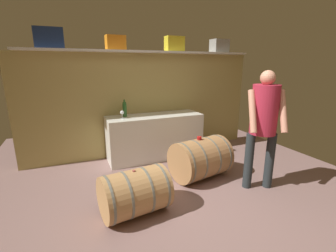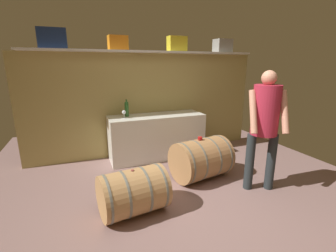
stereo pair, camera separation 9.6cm
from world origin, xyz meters
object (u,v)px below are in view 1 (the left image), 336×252
object	(u,v)px
wine_glass	(122,113)
winemaker_pouring	(264,119)
toolcase_navy	(49,38)
wine_barrel_near	(200,158)
toolcase_orange	(116,43)
toolcase_grey	(219,46)
tasting_cup	(199,138)
wine_bottle_green	(125,109)
toolcase_yellow	(174,44)
work_cabinet	(155,137)
wine_barrel_far	(135,192)

from	to	relation	value
wine_glass	winemaker_pouring	size ratio (longest dim) A/B	0.08
toolcase_navy	winemaker_pouring	xyz separation A→B (m)	(2.67, -1.92, -1.13)
wine_barrel_near	toolcase_orange	bearing A→B (deg)	117.05
toolcase_grey	tasting_cup	size ratio (longest dim) A/B	4.88
tasting_cup	wine_bottle_green	bearing A→B (deg)	126.76
toolcase_orange	winemaker_pouring	distance (m)	2.75
toolcase_yellow	winemaker_pouring	distance (m)	2.28
work_cabinet	wine_glass	size ratio (longest dim) A/B	12.50
wine_barrel_near	wine_barrel_far	xyz separation A→B (m)	(-1.22, -0.53, -0.04)
wine_barrel_far	tasting_cup	xyz separation A→B (m)	(1.19, 0.53, 0.39)
wine_barrel_far	winemaker_pouring	world-z (taller)	winemaker_pouring
winemaker_pouring	wine_glass	bearing A→B (deg)	-24.08
work_cabinet	winemaker_pouring	distance (m)	2.08
wine_barrel_near	wine_barrel_far	bearing A→B (deg)	-166.95
toolcase_yellow	wine_glass	distance (m)	1.68
toolcase_yellow	toolcase_grey	bearing A→B (deg)	-3.07
toolcase_navy	toolcase_orange	distance (m)	1.04
work_cabinet	tasting_cup	bearing A→B (deg)	-72.51
toolcase_orange	wine_barrel_near	size ratio (longest dim) A/B	0.34
toolcase_grey	wine_barrel_near	bearing A→B (deg)	-134.16
toolcase_navy	wine_barrel_near	xyz separation A→B (m)	(2.04, -1.31, -1.86)
wine_bottle_green	wine_glass	bearing A→B (deg)	-119.94
work_cabinet	toolcase_navy	bearing A→B (deg)	172.69
wine_barrel_far	tasting_cup	size ratio (longest dim) A/B	12.03
toolcase_grey	wine_barrel_far	size ratio (longest dim) A/B	0.41
wine_barrel_far	wine_bottle_green	bearing A→B (deg)	72.64
toolcase_orange	tasting_cup	size ratio (longest dim) A/B	4.68
toolcase_orange	wine_bottle_green	bearing A→B (deg)	-60.43
wine_bottle_green	wine_barrel_far	world-z (taller)	wine_bottle_green
wine_barrel_far	tasting_cup	distance (m)	1.36
toolcase_yellow	wine_barrel_far	world-z (taller)	toolcase_yellow
toolcase_yellow	winemaker_pouring	bearing A→B (deg)	-78.40
toolcase_navy	tasting_cup	distance (m)	2.84
winemaker_pouring	toolcase_orange	bearing A→B (deg)	-28.12
wine_glass	tasting_cup	size ratio (longest dim) A/B	2.04
toolcase_navy	wine_barrel_near	world-z (taller)	toolcase_navy
wine_bottle_green	tasting_cup	bearing A→B (deg)	-53.24
toolcase_orange	wine_barrel_far	size ratio (longest dim) A/B	0.39
toolcase_yellow	wine_barrel_near	size ratio (longest dim) A/B	0.37
wine_barrel_near	wine_barrel_far	world-z (taller)	wine_barrel_near
toolcase_yellow	wine_barrel_near	world-z (taller)	toolcase_yellow
toolcase_grey	winemaker_pouring	xyz separation A→B (m)	(-0.53, -1.92, -1.11)
toolcase_orange	work_cabinet	world-z (taller)	toolcase_orange
wine_bottle_green	wine_glass	size ratio (longest dim) A/B	2.18
winemaker_pouring	wine_barrel_near	bearing A→B (deg)	-22.76
toolcase_grey	wine_bottle_green	distance (m)	2.38
toolcase_orange	winemaker_pouring	world-z (taller)	toolcase_orange
toolcase_yellow	wine_bottle_green	xyz separation A→B (m)	(-1.05, -0.12, -1.17)
tasting_cup	toolcase_orange	bearing A→B (deg)	126.54
toolcase_grey	work_cabinet	bearing A→B (deg)	-174.88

